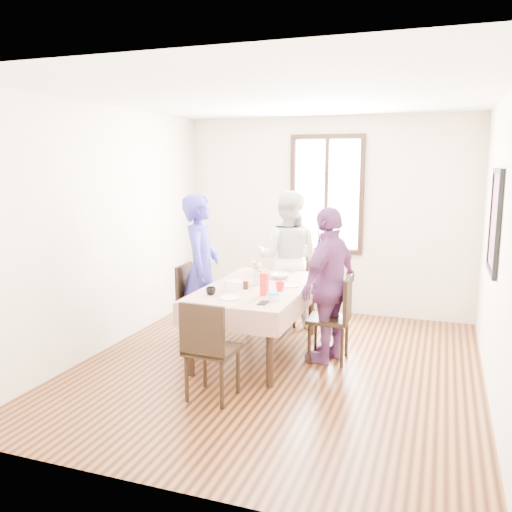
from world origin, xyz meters
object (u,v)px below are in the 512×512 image
Objects in this scene: chair_far at (288,289)px; person_far at (288,258)px; dining_table at (258,320)px; chair_left at (199,303)px; person_right at (328,285)px; chair_near at (212,349)px; chair_right at (329,319)px; person_left at (200,269)px.

chair_far is 0.53× the size of person_far.
dining_table is 1.93× the size of chair_left.
person_far is 1.36m from person_right.
chair_left reaches higher than dining_table.
person_far is at bearing -127.39° from person_right.
chair_far is (-0.00, 1.20, 0.08)m from dining_table.
person_right is (0.76, -1.13, -0.05)m from person_far.
chair_near is 0.55× the size of person_right.
chair_left and chair_far have the same top height.
chair_right is 0.37m from person_right.
chair_right is at bearing 121.55° from person_far.
person_far is at bearing 98.77° from chair_far.
person_far is at bearing 139.35° from chair_left.
person_left is at bearing 50.21° from person_far.
person_right is at bearing 61.79° from chair_near.
dining_table is 1.93× the size of chair_far.
dining_table is 1.93× the size of chair_right.
chair_left is at bearing 49.46° from person_far.
chair_near is at bearing -90.00° from dining_table.
person_left reaches higher than dining_table.
dining_table is 1.07× the size of person_right.
chair_far is at bearing -49.16° from person_left.
chair_far and chair_near have the same top height.
chair_near is 1.52m from person_right.
person_left is (-0.76, 1.37, 0.41)m from chair_near.
person_far reaches higher than chair_right.
person_left is (-1.54, 0.11, 0.41)m from chair_right.
chair_far is (0.78, 1.04, 0.00)m from chair_left.
chair_left is 1.58m from chair_near.
person_far reaches higher than chair_near.
chair_left is 1.35m from person_far.
person_right is at bearing 120.83° from person_far.
chair_near is 2.42m from person_far.
person_left is at bearing 167.79° from dining_table.
chair_left is 0.53× the size of person_far.
dining_table is at bearing 91.90° from chair_right.
chair_near is at bearing 26.45° from chair_left.
dining_table is 0.92m from person_left.
person_right reaches higher than chair_far.
chair_right is 1.60m from person_left.
chair_near is 0.53× the size of person_left.
chair_right is at bearing 4.02° from dining_table.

